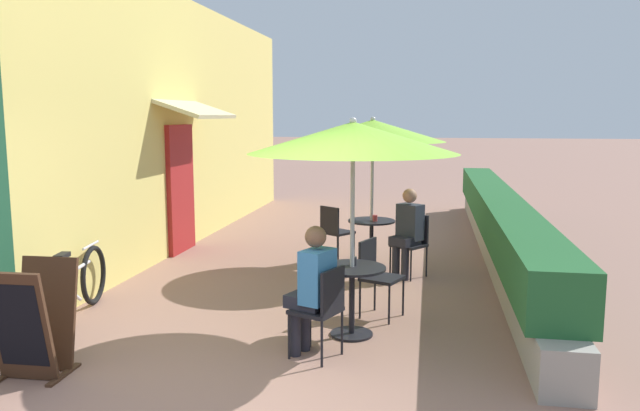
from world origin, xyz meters
TOP-DOWN VIEW (x-y plane):
  - ground_plane at (0.00, 0.00)m, footprint 120.00×120.00m
  - cafe_facade_wall at (-2.54, 5.68)m, footprint 0.98×11.62m
  - planter_hedge at (2.75, 5.71)m, footprint 0.60×10.62m
  - patio_table_near at (0.89, 1.71)m, footprint 0.69×0.69m
  - patio_umbrella_near at (0.89, 1.71)m, footprint 2.10×2.10m
  - cafe_chair_near_left at (1.08, 2.38)m, footprint 0.52×0.52m
  - cafe_chair_near_right at (0.70, 1.05)m, footprint 0.52×0.52m
  - seated_patron_near_right at (0.60, 1.09)m, footprint 0.49×0.45m
  - coffee_cup_near at (0.90, 1.77)m, footprint 0.07×0.07m
  - patio_table_mid at (0.83, 4.59)m, footprint 0.69×0.69m
  - patio_umbrella_mid at (0.83, 4.59)m, footprint 2.10×2.10m
  - cafe_chair_mid_left at (1.43, 4.26)m, footprint 0.56×0.56m
  - seated_patron_mid_left at (1.37, 4.17)m, footprint 0.49×0.51m
  - cafe_chair_mid_right at (0.23, 4.93)m, footprint 0.56×0.56m
  - coffee_cup_mid at (0.89, 4.51)m, footprint 0.07×0.07m
  - bicycle_leaning at (-2.20, 1.71)m, footprint 0.35×1.78m
  - menu_board at (-1.70, 0.26)m, footprint 0.56×0.64m

SIDE VIEW (x-z plane):
  - ground_plane at x=0.00m, z-range 0.00..0.00m
  - bicycle_leaning at x=-2.20m, z-range -0.03..0.77m
  - menu_board at x=-1.70m, z-range -0.01..0.98m
  - patio_table_near at x=0.89m, z-range 0.13..0.86m
  - patio_table_mid at x=0.83m, z-range 0.13..0.86m
  - cafe_chair_near_left at x=1.08m, z-range 0.08..0.95m
  - cafe_chair_near_right at x=0.70m, z-range 0.08..0.95m
  - cafe_chair_mid_left at x=1.43m, z-range 0.08..0.95m
  - cafe_chair_mid_right at x=0.23m, z-range 0.08..0.95m
  - planter_hedge at x=2.75m, z-range 0.03..1.04m
  - seated_patron_near_right at x=0.60m, z-range 0.06..1.31m
  - seated_patron_mid_left at x=1.37m, z-range 0.06..1.31m
  - coffee_cup_near at x=0.90m, z-range 0.72..0.81m
  - coffee_cup_mid at x=0.89m, z-range 0.72..0.81m
  - patio_umbrella_near at x=0.89m, z-range 0.91..3.15m
  - patio_umbrella_mid at x=0.83m, z-range 0.91..3.15m
  - cafe_facade_wall at x=-2.54m, z-range -0.01..4.19m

